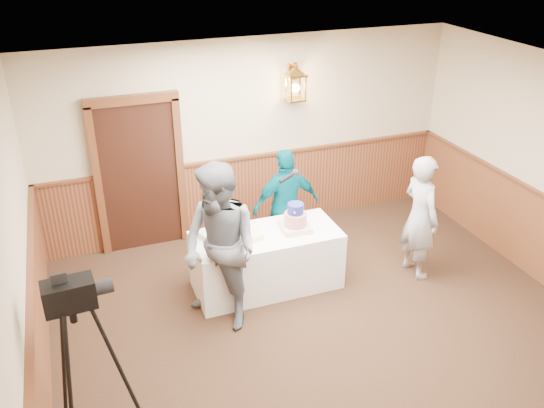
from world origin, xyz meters
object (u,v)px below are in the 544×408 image
(sheet_cake_yellow, at_px, (248,237))
(tv_camera_rig, at_px, (84,371))
(assistant_p, at_px, (286,205))
(sheet_cake_green, at_px, (214,233))
(display_table, at_px, (266,260))
(tiered_cake, at_px, (295,220))
(baker, at_px, (420,217))
(interviewer, at_px, (221,248))

(sheet_cake_yellow, height_order, tv_camera_rig, tv_camera_rig)
(tv_camera_rig, bearing_deg, assistant_p, 35.19)
(sheet_cake_yellow, relative_size, sheet_cake_green, 0.93)
(display_table, height_order, tiered_cake, tiered_cake)
(tiered_cake, height_order, baker, baker)
(display_table, distance_m, sheet_cake_yellow, 0.48)
(assistant_p, bearing_deg, baker, 145.47)
(tiered_cake, distance_m, assistant_p, 0.61)
(tiered_cake, height_order, sheet_cake_yellow, tiered_cake)
(sheet_cake_yellow, bearing_deg, assistant_p, 40.01)
(sheet_cake_yellow, xyz_separation_m, assistant_p, (0.74, 0.62, 0.00))
(sheet_cake_yellow, bearing_deg, sheet_cake_green, 148.43)
(sheet_cake_green, height_order, baker, baker)
(sheet_cake_yellow, xyz_separation_m, interviewer, (-0.45, -0.44, 0.19))
(display_table, height_order, interviewer, interviewer)
(tv_camera_rig, bearing_deg, sheet_cake_yellow, 34.85)
(display_table, relative_size, interviewer, 0.92)
(sheet_cake_green, relative_size, baker, 0.21)
(interviewer, height_order, baker, interviewer)
(sheet_cake_green, xyz_separation_m, assistant_p, (1.10, 0.40, -0.01))
(tv_camera_rig, bearing_deg, baker, 13.13)
(sheet_cake_green, distance_m, assistant_p, 1.17)
(assistant_p, bearing_deg, sheet_cake_green, 19.02)
(display_table, distance_m, baker, 2.01)
(display_table, xyz_separation_m, tv_camera_rig, (-2.25, -1.66, 0.37))
(tiered_cake, xyz_separation_m, tv_camera_rig, (-2.62, -1.64, -0.15))
(sheet_cake_yellow, distance_m, interviewer, 0.66)
(display_table, bearing_deg, interviewer, -144.76)
(tiered_cake, xyz_separation_m, sheet_cake_yellow, (-0.62, -0.03, -0.11))
(sheet_cake_green, xyz_separation_m, interviewer, (-0.10, -0.66, 0.18))
(sheet_cake_green, bearing_deg, interviewer, -98.31)
(interviewer, bearing_deg, sheet_cake_yellow, 104.78)
(tv_camera_rig, bearing_deg, interviewer, 33.02)
(assistant_p, bearing_deg, display_table, 48.18)
(display_table, distance_m, interviewer, 1.05)
(sheet_cake_yellow, height_order, sheet_cake_green, sheet_cake_green)
(sheet_cake_yellow, relative_size, tv_camera_rig, 0.19)
(baker, bearing_deg, tiered_cake, 71.83)
(interviewer, bearing_deg, display_table, 95.67)
(assistant_p, bearing_deg, sheet_cake_yellow, 38.88)
(tiered_cake, xyz_separation_m, assistant_p, (0.12, 0.59, -0.10))
(display_table, height_order, baker, baker)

